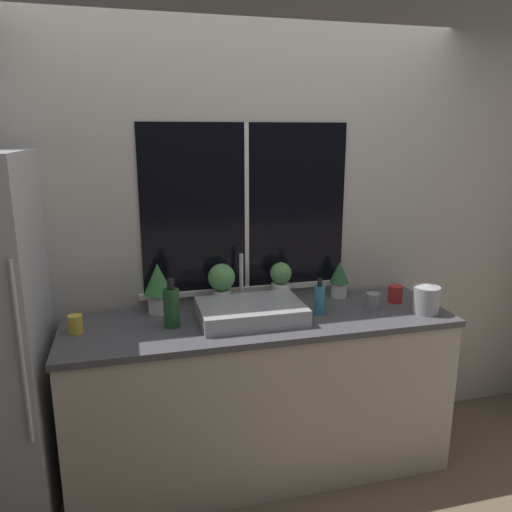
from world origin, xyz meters
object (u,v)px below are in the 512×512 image
Objects in this scene: mug_grey at (373,301)px; mug_red at (396,294)px; potted_plant_center_right at (281,281)px; sink at (251,311)px; potted_plant_far_right at (339,278)px; kettle at (426,299)px; potted_plant_center_left at (222,282)px; potted_plant_far_left at (158,285)px; soap_bottle at (319,299)px; bottle_tall at (172,307)px; mug_yellow at (76,324)px.

mug_red reaches higher than mug_grey.
potted_plant_center_right is 2.67× the size of mug_grey.
sink reaches higher than potted_plant_far_right.
sink is at bearing 179.30° from mug_grey.
potted_plant_center_left is at bearing 160.96° from kettle.
potted_plant_far_left reaches higher than soap_bottle.
sink reaches higher than bottle_tall.
bottle_tall is at bearing -177.60° from mug_red.
potted_plant_center_right is at bearing 120.34° from soap_bottle.
potted_plant_center_right is 0.94× the size of bottle_tall.
potted_plant_far_left is 3.12× the size of mug_grey.
kettle is (1.44, -0.37, -0.08)m from potted_plant_far_left.
soap_bottle is at bearing -132.26° from potted_plant_far_right.
potted_plant_far_right is 2.37× the size of mug_yellow.
potted_plant_far_right is at bearing 12.41° from bottle_tall.
potted_plant_far_right is at bearing 20.59° from sink.
mug_yellow is (-1.13, -0.20, -0.08)m from potted_plant_center_right.
mug_grey is (1.19, -0.24, -0.11)m from potted_plant_far_left.
soap_bottle is at bearing -26.51° from potted_plant_center_left.
mug_red is at bearing -9.61° from potted_plant_center_left.
bottle_tall is (0.05, -0.23, -0.05)m from potted_plant_far_left.
potted_plant_far_right is 2.21× the size of mug_red.
mug_red is 0.60× the size of kettle.
potted_plant_far_left is at bearing 172.87° from mug_red.
soap_bottle reaches higher than mug_yellow.
soap_bottle reaches higher than mug_red.
potted_plant_far_left is 0.48m from mug_yellow.
sink is at bearing -26.04° from potted_plant_far_left.
mug_grey is at bearing -1.53° from mug_yellow.
bottle_tall is 1.40m from kettle.
sink reaches higher than kettle.
mug_grey is at bearing -0.70° from sink.
potted_plant_center_left reaches higher than soap_bottle.
bottle_tall is at bearing -161.01° from potted_plant_center_right.
sink is 0.90m from mug_red.
sink is 2.30× the size of potted_plant_center_right.
bottle_tall is (-0.66, -0.23, -0.02)m from potted_plant_center_right.
soap_bottle is 0.60m from kettle.
potted_plant_center_left is 0.35m from potted_plant_center_right.
soap_bottle is at bearing -59.66° from potted_plant_center_right.
mug_grey is at bearing -16.04° from potted_plant_center_left.
mug_red is at bearing -14.57° from potted_plant_center_right.
potted_plant_center_right is (0.35, 0.00, -0.02)m from potted_plant_center_left.
potted_plant_far_right is 1.33× the size of kettle.
bottle_tall reaches higher than mug_red.
soap_bottle is (-0.23, -0.25, -0.04)m from potted_plant_far_right.
soap_bottle is 2.05× the size of mug_red.
mug_yellow is at bearing 177.61° from soap_bottle.
mug_grey is at bearing -66.33° from potted_plant_far_right.
sink is at bearing 177.16° from soap_bottle.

